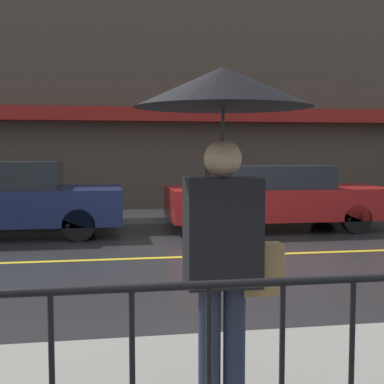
% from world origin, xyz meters
% --- Properties ---
extents(ground_plane, '(80.00, 80.00, 0.00)m').
position_xyz_m(ground_plane, '(0.00, 0.00, 0.00)').
color(ground_plane, '#262628').
extents(sidewalk_far, '(28.00, 1.84, 0.14)m').
position_xyz_m(sidewalk_far, '(0.00, 4.82, 0.07)').
color(sidewalk_far, gray).
rests_on(sidewalk_far, ground_plane).
extents(lane_marking, '(25.20, 0.12, 0.01)m').
position_xyz_m(lane_marking, '(0.00, 0.00, 0.00)').
color(lane_marking, gold).
rests_on(lane_marking, ground_plane).
extents(building_storefront, '(28.00, 0.85, 6.58)m').
position_xyz_m(building_storefront, '(0.00, 5.87, 3.25)').
color(building_storefront, '#4C4238').
rests_on(building_storefront, ground_plane).
extents(pedestrian, '(1.01, 1.01, 2.04)m').
position_xyz_m(pedestrian, '(-1.27, -5.33, 1.75)').
color(pedestrian, '#23283D').
rests_on(pedestrian, sidewalk_near).
extents(car_navy, '(4.31, 1.88, 1.48)m').
position_xyz_m(car_navy, '(-3.79, 2.63, 0.75)').
color(car_navy, '#19234C').
rests_on(car_navy, ground_plane).
extents(car_red, '(4.61, 1.86, 1.37)m').
position_xyz_m(car_red, '(1.66, 2.63, 0.71)').
color(car_red, maroon).
rests_on(car_red, ground_plane).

